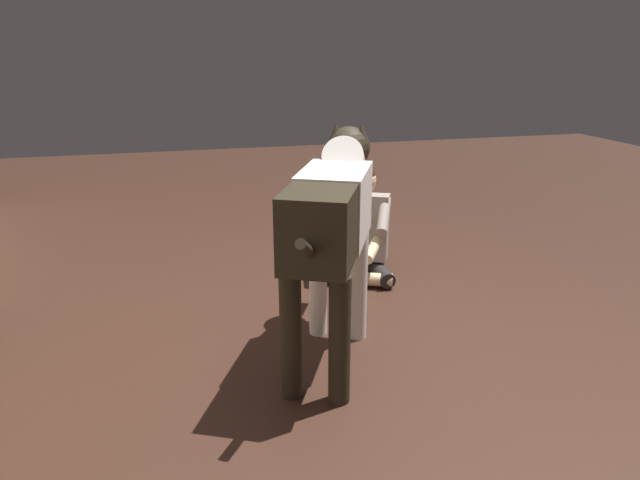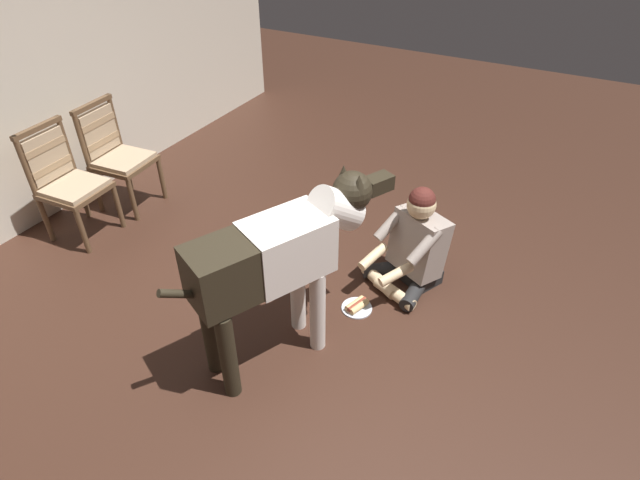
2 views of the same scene
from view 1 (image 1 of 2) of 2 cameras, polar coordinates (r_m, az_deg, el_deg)
ground_plane at (r=3.35m, az=4.64°, el=-9.91°), size 13.41×13.41×0.00m
person_sitting_on_floor at (r=4.14m, az=4.02°, el=1.00°), size 0.70×0.63×0.84m
large_dog at (r=2.92m, az=1.28°, el=2.47°), size 1.45×0.80×1.19m
hot_dog_on_plate at (r=3.77m, az=2.87°, el=-6.00°), size 0.23×0.23×0.06m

